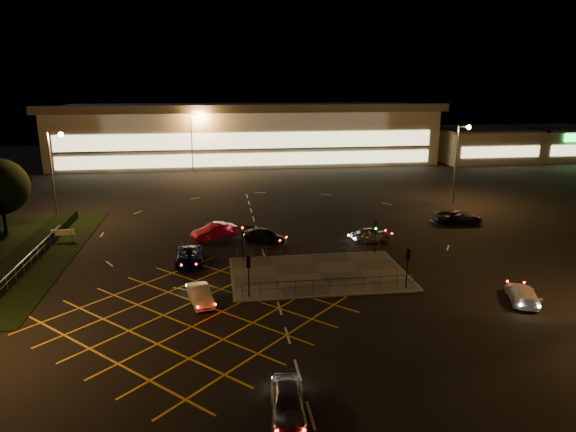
{
  "coord_description": "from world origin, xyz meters",
  "views": [
    {
      "loc": [
        -6.06,
        -40.85,
        15.55
      ],
      "look_at": [
        1.06,
        9.34,
        2.0
      ],
      "focal_mm": 32.0,
      "sensor_mm": 36.0,
      "label": 1
    }
  ],
  "objects": [
    {
      "name": "ground",
      "position": [
        0.0,
        0.0,
        0.0
      ],
      "size": [
        180.0,
        180.0,
        0.0
      ],
      "primitive_type": "plane",
      "color": "black",
      "rests_on": "ground"
    },
    {
      "name": "pedestrian_island",
      "position": [
        2.0,
        -2.0,
        0.06
      ],
      "size": [
        14.0,
        9.0,
        0.12
      ],
      "primitive_type": "cube",
      "color": "#4C4944",
      "rests_on": "ground"
    },
    {
      "name": "hedge",
      "position": [
        -23.0,
        6.0,
        0.5
      ],
      "size": [
        2.0,
        26.0,
        1.0
      ],
      "primitive_type": "cube",
      "color": "black",
      "rests_on": "ground"
    },
    {
      "name": "supermarket",
      "position": [
        0.0,
        61.95,
        5.31
      ],
      "size": [
        72.0,
        26.5,
        10.5
      ],
      "color": "beige",
      "rests_on": "ground"
    },
    {
      "name": "retail_unit_a",
      "position": [
        46.0,
        53.97,
        3.21
      ],
      "size": [
        18.8,
        14.8,
        6.35
      ],
      "color": "beige",
      "rests_on": "ground"
    },
    {
      "name": "retail_unit_b",
      "position": [
        62.0,
        53.96,
        3.22
      ],
      "size": [
        14.8,
        14.8,
        6.35
      ],
      "color": "beige",
      "rests_on": "ground"
    },
    {
      "name": "streetlight_nw",
      "position": [
        -23.56,
        18.0,
        6.56
      ],
      "size": [
        1.78,
        0.56,
        10.03
      ],
      "color": "slate",
      "rests_on": "ground"
    },
    {
      "name": "streetlight_ne",
      "position": [
        24.44,
        20.0,
        6.56
      ],
      "size": [
        1.78,
        0.56,
        10.03
      ],
      "color": "slate",
      "rests_on": "ground"
    },
    {
      "name": "streetlight_far_left",
      "position": [
        -9.56,
        48.0,
        6.56
      ],
      "size": [
        1.78,
        0.56,
        10.03
      ],
      "color": "slate",
      "rests_on": "ground"
    },
    {
      "name": "streetlight_far_right",
      "position": [
        30.44,
        50.0,
        6.56
      ],
      "size": [
        1.78,
        0.56,
        10.03
      ],
      "color": "slate",
      "rests_on": "ground"
    },
    {
      "name": "signal_sw",
      "position": [
        -4.0,
        -5.99,
        2.37
      ],
      "size": [
        0.28,
        0.3,
        3.15
      ],
      "rotation": [
        0.0,
        0.0,
        3.14
      ],
      "color": "black",
      "rests_on": "pedestrian_island"
    },
    {
      "name": "signal_se",
      "position": [
        8.0,
        -5.99,
        2.37
      ],
      "size": [
        0.28,
        0.3,
        3.15
      ],
      "rotation": [
        0.0,
        0.0,
        3.14
      ],
      "color": "black",
      "rests_on": "pedestrian_island"
    },
    {
      "name": "signal_nw",
      "position": [
        -4.0,
        1.99,
        2.37
      ],
      "size": [
        0.28,
        0.3,
        3.15
      ],
      "color": "black",
      "rests_on": "pedestrian_island"
    },
    {
      "name": "signal_ne",
      "position": [
        8.0,
        1.99,
        2.37
      ],
      "size": [
        0.28,
        0.3,
        3.15
      ],
      "color": "black",
      "rests_on": "pedestrian_island"
    },
    {
      "name": "tree_c",
      "position": [
        -28.0,
        14.0,
        4.95
      ],
      "size": [
        5.76,
        5.76,
        7.84
      ],
      "color": "black",
      "rests_on": "ground"
    },
    {
      "name": "car_near_silver",
      "position": [
        -3.09,
        -19.77,
        0.71
      ],
      "size": [
        2.0,
        4.26,
        1.41
      ],
      "primitive_type": "imported",
      "rotation": [
        0.0,
        0.0,
        6.2
      ],
      "color": "#A8ABAF",
      "rests_on": "ground"
    },
    {
      "name": "car_queue_white",
      "position": [
        -7.5,
        -6.36,
        0.63
      ],
      "size": [
        2.13,
        4.01,
        1.26
      ],
      "primitive_type": "imported",
      "rotation": [
        0.0,
        0.0,
        0.22
      ],
      "color": "silver",
      "rests_on": "ground"
    },
    {
      "name": "car_left_blue",
      "position": [
        -8.63,
        1.94,
        0.69
      ],
      "size": [
        2.36,
        4.99,
        1.38
      ],
      "primitive_type": "imported",
      "rotation": [
        0.0,
        0.0,
        0.02
      ],
      "color": "#0C164B",
      "rests_on": "ground"
    },
    {
      "name": "car_far_dkgrey",
      "position": [
        -1.56,
        7.09,
        0.65
      ],
      "size": [
        4.67,
        4.24,
        1.31
      ],
      "primitive_type": "imported",
      "rotation": [
        0.0,
        0.0,
        0.9
      ],
      "color": "black",
      "rests_on": "ground"
    },
    {
      "name": "car_right_silver",
      "position": [
        8.86,
        6.15,
        0.68
      ],
      "size": [
        4.22,
        2.43,
        1.35
      ],
      "primitive_type": "imported",
      "rotation": [
        0.0,
        0.0,
        1.79
      ],
      "color": "#9A9CA0",
      "rests_on": "ground"
    },
    {
      "name": "car_circ_red",
      "position": [
        -6.46,
        9.12,
        0.76
      ],
      "size": [
        4.88,
        3.53,
        1.53
      ],
      "primitive_type": "imported",
      "rotation": [
        0.0,
        0.0,
        5.18
      ],
      "color": "maroon",
      "rests_on": "ground"
    },
    {
      "name": "car_east_grey",
      "position": [
        20.46,
        11.12,
        0.71
      ],
      "size": [
        5.31,
        2.77,
        1.43
      ],
      "primitive_type": "imported",
      "rotation": [
        0.0,
        0.0,
        1.49
      ],
      "color": "black",
      "rests_on": "ground"
    },
    {
      "name": "car_approach_white",
      "position": [
        15.44,
        -9.4,
        0.63
      ],
      "size": [
        3.1,
        4.69,
        1.26
      ],
      "primitive_type": "imported",
      "rotation": [
        0.0,
        0.0,
        2.81
      ],
      "color": "silver",
      "rests_on": "ground"
    }
  ]
}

